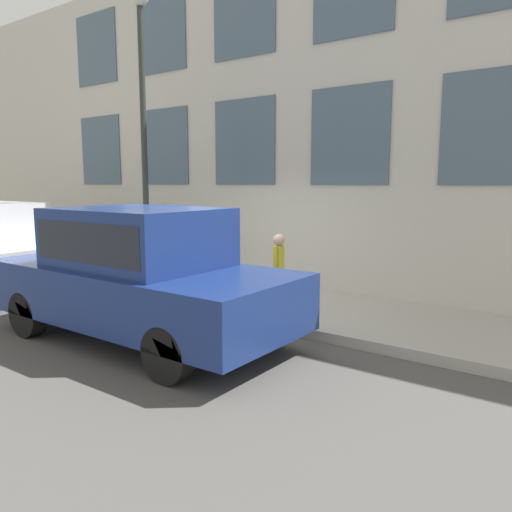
# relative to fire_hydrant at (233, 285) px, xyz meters

# --- Properties ---
(ground_plane) EXTENTS (80.00, 80.00, 0.00)m
(ground_plane) POSITION_rel_fire_hydrant_xyz_m (-0.40, 0.17, -0.54)
(ground_plane) COLOR #514F4C
(sidewalk) EXTENTS (2.55, 60.00, 0.15)m
(sidewalk) POSITION_rel_fire_hydrant_xyz_m (0.88, 0.17, -0.46)
(sidewalk) COLOR #B2ADA3
(sidewalk) RESTS_ON ground_plane
(building_facade) EXTENTS (0.33, 40.00, 7.11)m
(building_facade) POSITION_rel_fire_hydrant_xyz_m (2.30, 0.17, 3.03)
(building_facade) COLOR beige
(building_facade) RESTS_ON ground_plane
(fire_hydrant) EXTENTS (0.30, 0.42, 0.75)m
(fire_hydrant) POSITION_rel_fire_hydrant_xyz_m (0.00, 0.00, 0.00)
(fire_hydrant) COLOR gold
(fire_hydrant) RESTS_ON sidewalk
(person) EXTENTS (0.30, 0.20, 1.24)m
(person) POSITION_rel_fire_hydrant_xyz_m (0.52, -0.58, 0.36)
(person) COLOR #232328
(person) RESTS_ON sidewalk
(parked_car_navy_near) EXTENTS (2.00, 4.73, 1.90)m
(parked_car_navy_near) POSITION_rel_fire_hydrant_xyz_m (-1.82, 0.25, 0.48)
(parked_car_navy_near) COLOR black
(parked_car_navy_near) RESTS_ON ground_plane
(street_lamp) EXTENTS (0.36, 0.36, 5.83)m
(street_lamp) POSITION_rel_fire_hydrant_xyz_m (0.46, 2.64, 3.22)
(street_lamp) COLOR #2D332D
(street_lamp) RESTS_ON sidewalk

